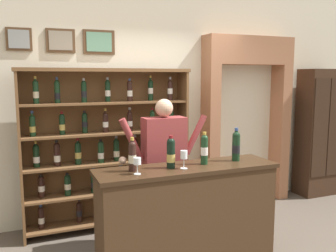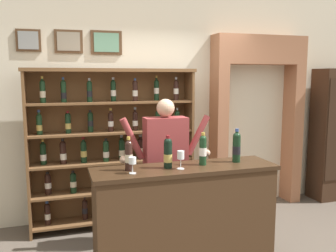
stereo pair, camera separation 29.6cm
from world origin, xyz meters
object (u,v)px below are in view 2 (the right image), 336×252
at_px(wine_shelf, 113,144).
at_px(side_cabinet, 334,134).
at_px(tasting_bottle_grappa, 203,149).
at_px(wine_glass_spare, 132,162).
at_px(wine_glass_right, 181,156).
at_px(shopkeeper, 166,155).
at_px(tasting_bottle_vin_santo, 237,147).
at_px(tasting_bottle_super_tuscan, 129,155).
at_px(tasting_counter, 185,218).
at_px(tasting_bottle_rosso, 168,153).

relative_size(wine_shelf, side_cabinet, 1.03).
relative_size(tasting_bottle_grappa, wine_glass_spare, 2.14).
bearing_deg(wine_glass_right, shopkeeper, 86.86).
distance_m(wine_shelf, tasting_bottle_vin_santo, 1.61).
xyz_separation_m(side_cabinet, tasting_bottle_super_tuscan, (-3.41, -1.25, 0.17)).
xyz_separation_m(tasting_bottle_vin_santo, wine_glass_right, (-0.62, -0.10, -0.03)).
height_order(tasting_counter, wine_glass_right, wine_glass_right).
relative_size(wine_shelf, tasting_bottle_super_tuscan, 6.56).
bearing_deg(tasting_bottle_grappa, wine_glass_spare, -171.28).
distance_m(tasting_bottle_super_tuscan, wine_glass_spare, 0.12).
height_order(tasting_bottle_super_tuscan, tasting_bottle_grappa, tasting_bottle_grappa).
xyz_separation_m(tasting_bottle_super_tuscan, wine_glass_spare, (0.01, -0.11, -0.04)).
height_order(wine_shelf, shopkeeper, wine_shelf).
bearing_deg(shopkeeper, tasting_bottle_grappa, -65.74).
height_order(tasting_bottle_grappa, wine_glass_spare, tasting_bottle_grappa).
bearing_deg(tasting_counter, tasting_bottle_rosso, 177.13).
height_order(wine_shelf, tasting_bottle_super_tuscan, wine_shelf).
bearing_deg(side_cabinet, tasting_counter, -156.06).
height_order(wine_shelf, tasting_counter, wine_shelf).
distance_m(tasting_bottle_rosso, tasting_bottle_vin_santo, 0.73).
xyz_separation_m(tasting_counter, tasting_bottle_vin_santo, (0.56, 0.03, 0.67)).
bearing_deg(wine_glass_spare, wine_glass_right, 2.93).
bearing_deg(shopkeeper, tasting_bottle_super_tuscan, -135.31).
bearing_deg(tasting_bottle_rosso, wine_glass_right, -34.84).
bearing_deg(shopkeeper, tasting_bottle_rosso, -104.53).
xyz_separation_m(side_cabinet, wine_glass_right, (-2.94, -1.34, 0.15)).
distance_m(tasting_bottle_rosso, wine_glass_right, 0.13).
bearing_deg(tasting_bottle_grappa, tasting_counter, -172.71).
xyz_separation_m(wine_shelf, wine_glass_spare, (-0.03, -1.34, 0.08)).
bearing_deg(side_cabinet, tasting_bottle_super_tuscan, -159.90).
relative_size(shopkeeper, tasting_bottle_vin_santo, 4.84).
xyz_separation_m(tasting_bottle_rosso, tasting_bottle_vin_santo, (0.73, 0.03, 0.01)).
bearing_deg(tasting_counter, shopkeeper, 93.94).
height_order(wine_glass_spare, wine_glass_right, wine_glass_right).
xyz_separation_m(tasting_bottle_rosso, wine_glass_right, (0.10, -0.07, -0.02)).
distance_m(wine_shelf, side_cabinet, 3.37).
bearing_deg(side_cabinet, tasting_bottle_grappa, -155.00).
relative_size(shopkeeper, wine_glass_right, 9.53).
height_order(tasting_counter, tasting_bottle_rosso, tasting_bottle_rosso).
bearing_deg(tasting_bottle_vin_santo, shopkeeper, 140.49).
distance_m(tasting_counter, tasting_bottle_super_tuscan, 0.85).
relative_size(side_cabinet, tasting_bottle_vin_santo, 5.88).
xyz_separation_m(side_cabinet, tasting_counter, (-2.87, -1.28, -0.49)).
bearing_deg(tasting_bottle_vin_santo, wine_glass_spare, -173.65).
distance_m(wine_shelf, tasting_counter, 1.45).
height_order(side_cabinet, shopkeeper, side_cabinet).
bearing_deg(wine_glass_right, tasting_bottle_rosso, 145.16).
relative_size(tasting_counter, wine_glass_right, 10.38).
distance_m(tasting_bottle_super_tuscan, wine_glass_right, 0.48).
bearing_deg(wine_glass_spare, tasting_bottle_super_tuscan, 95.18).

